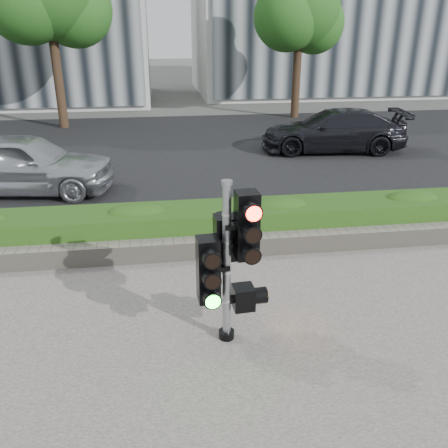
% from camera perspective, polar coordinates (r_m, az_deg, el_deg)
% --- Properties ---
extents(ground, '(120.00, 120.00, 0.00)m').
position_cam_1_polar(ground, '(6.90, -0.53, -11.08)').
color(ground, '#51514C').
rests_on(ground, ground).
extents(road, '(60.00, 13.00, 0.02)m').
position_cam_1_polar(road, '(16.17, -5.26, 8.87)').
color(road, black).
rests_on(road, ground).
extents(curb, '(60.00, 0.25, 0.12)m').
position_cam_1_polar(curb, '(9.64, -3.00, -0.42)').
color(curb, gray).
rests_on(curb, ground).
extents(stone_wall, '(12.00, 0.32, 0.34)m').
position_cam_1_polar(stone_wall, '(8.45, -2.23, -2.83)').
color(stone_wall, gray).
rests_on(stone_wall, sidewalk).
extents(hedge, '(12.00, 1.00, 0.68)m').
position_cam_1_polar(hedge, '(8.97, -2.68, -0.08)').
color(hedge, '#438328').
rests_on(hedge, sidewalk).
extents(tree_right, '(4.10, 3.58, 6.53)m').
position_cam_1_polar(tree_right, '(22.15, 9.07, 24.06)').
color(tree_right, black).
rests_on(tree_right, ground).
extents(traffic_signal, '(0.76, 0.57, 2.17)m').
position_cam_1_polar(traffic_signal, '(5.86, 0.54, -3.73)').
color(traffic_signal, black).
rests_on(traffic_signal, sidewalk).
extents(car_silver, '(4.53, 2.37, 1.47)m').
position_cam_1_polar(car_silver, '(12.61, -22.99, 6.72)').
color(car_silver, '#BABBC2').
rests_on(car_silver, road).
extents(car_dark, '(4.85, 2.43, 1.35)m').
position_cam_1_polar(car_dark, '(16.21, 12.97, 10.92)').
color(car_dark, black).
rests_on(car_dark, road).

